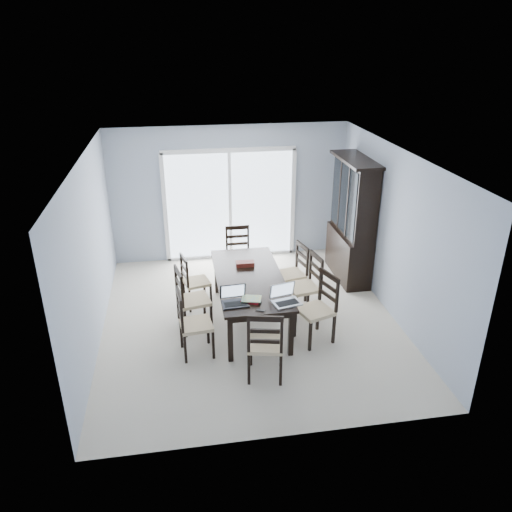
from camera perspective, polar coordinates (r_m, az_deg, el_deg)
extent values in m
plane|color=beige|center=(7.90, -0.71, -7.31)|extent=(5.00, 5.00, 0.00)
plane|color=white|center=(6.90, -0.82, 11.40)|extent=(5.00, 5.00, 0.00)
cube|color=#96A1B3|center=(9.63, -3.03, 7.13)|extent=(4.50, 0.02, 2.60)
cube|color=#96A1B3|center=(7.34, -18.40, 0.22)|extent=(0.02, 5.00, 2.60)
cube|color=#96A1B3|center=(7.93, 15.54, 2.39)|extent=(0.02, 5.00, 2.60)
cube|color=gray|center=(11.03, -3.48, 1.93)|extent=(4.50, 2.00, 0.10)
cube|color=#99999E|center=(11.76, -4.08, 6.47)|extent=(4.50, 0.06, 1.10)
cube|color=black|center=(7.54, -0.74, -2.58)|extent=(1.00, 2.20, 0.04)
cube|color=black|center=(7.57, -0.73, -2.99)|extent=(0.88, 2.08, 0.10)
cube|color=black|center=(6.83, -2.96, -9.48)|extent=(0.07, 0.07, 0.69)
cube|color=black|center=(6.95, 4.01, -8.84)|extent=(0.07, 0.07, 0.69)
cube|color=black|center=(8.56, -4.52, -2.09)|extent=(0.07, 0.07, 0.69)
cube|color=black|center=(8.66, 1.02, -1.70)|extent=(0.07, 0.07, 0.69)
cube|color=black|center=(9.24, 10.49, 0.16)|extent=(0.45, 1.30, 0.85)
cube|color=black|center=(8.87, 11.20, 6.52)|extent=(0.38, 1.30, 1.30)
cube|color=black|center=(8.68, 11.37, 10.75)|extent=(0.50, 1.38, 0.05)
cube|color=black|center=(8.43, 10.91, 5.60)|extent=(0.02, 0.36, 1.18)
cube|color=black|center=(8.80, 10.00, 6.48)|extent=(0.02, 0.36, 1.18)
cube|color=black|center=(9.18, 9.16, 7.28)|extent=(0.02, 0.36, 1.18)
cube|color=silver|center=(9.69, -2.98, 5.68)|extent=(2.40, 0.02, 2.10)
cube|color=white|center=(9.39, -3.12, 11.97)|extent=(2.52, 0.05, 0.08)
cube|color=white|center=(9.68, -2.97, 5.65)|extent=(0.06, 0.05, 2.10)
cube|color=white|center=(10.05, -2.85, 0.11)|extent=(2.52, 0.05, 0.05)
cube|color=black|center=(7.23, -8.54, -8.84)|extent=(0.04, 0.04, 0.44)
cube|color=black|center=(6.92, -8.08, -10.53)|extent=(0.04, 0.04, 0.44)
cube|color=black|center=(7.28, -5.51, -8.44)|extent=(0.04, 0.04, 0.44)
cube|color=black|center=(6.96, -4.90, -10.10)|extent=(0.04, 0.04, 0.44)
cube|color=beige|center=(6.96, -6.86, -7.80)|extent=(0.47, 0.47, 0.05)
cube|color=black|center=(7.78, -8.76, -6.22)|extent=(0.04, 0.04, 0.45)
cube|color=black|center=(7.45, -8.08, -7.68)|extent=(0.04, 0.04, 0.45)
cube|color=black|center=(7.86, -5.93, -5.73)|extent=(0.04, 0.04, 0.45)
cube|color=black|center=(7.53, -5.13, -7.15)|extent=(0.04, 0.04, 0.45)
cube|color=beige|center=(7.53, -7.07, -5.05)|extent=(0.52, 0.52, 0.05)
cube|color=black|center=(8.38, -8.23, -4.02)|extent=(0.04, 0.04, 0.40)
cube|color=black|center=(8.08, -7.57, -5.13)|extent=(0.04, 0.04, 0.40)
cube|color=black|center=(8.46, -5.92, -3.60)|extent=(0.04, 0.04, 0.40)
cube|color=black|center=(8.16, -5.17, -4.68)|extent=(0.04, 0.04, 0.40)
cube|color=beige|center=(8.16, -6.80, -2.97)|extent=(0.47, 0.47, 0.05)
cube|color=black|center=(7.33, 8.88, -8.28)|extent=(0.05, 0.05, 0.46)
cube|color=black|center=(7.60, 7.07, -6.85)|extent=(0.05, 0.05, 0.46)
cube|color=black|center=(7.12, 6.21, -9.15)|extent=(0.05, 0.05, 0.46)
cube|color=black|center=(7.41, 4.46, -7.65)|extent=(0.05, 0.05, 0.46)
cube|color=beige|center=(7.23, 6.75, -6.25)|extent=(0.57, 0.57, 0.05)
cube|color=black|center=(7.90, 7.21, -5.61)|extent=(0.04, 0.04, 0.45)
cube|color=black|center=(8.21, 5.99, -4.33)|extent=(0.04, 0.04, 0.45)
cube|color=black|center=(7.75, 4.58, -6.13)|extent=(0.04, 0.04, 0.45)
cube|color=black|center=(8.06, 3.44, -4.80)|extent=(0.04, 0.04, 0.45)
cube|color=beige|center=(7.86, 5.37, -3.62)|extent=(0.51, 0.51, 0.05)
cube|color=black|center=(8.35, 5.67, -3.88)|extent=(0.04, 0.04, 0.43)
cube|color=black|center=(8.64, 4.50, -2.79)|extent=(0.04, 0.04, 0.43)
cube|color=black|center=(8.20, 3.33, -4.37)|extent=(0.04, 0.04, 0.43)
cube|color=black|center=(8.50, 2.22, -3.25)|extent=(0.04, 0.04, 0.43)
cube|color=beige|center=(8.31, 3.98, -2.11)|extent=(0.50, 0.50, 0.05)
cube|color=black|center=(6.48, -0.81, -12.82)|extent=(0.04, 0.04, 0.46)
cube|color=black|center=(6.47, 2.84, -12.92)|extent=(0.04, 0.04, 0.46)
cube|color=black|center=(6.81, -0.59, -10.78)|extent=(0.04, 0.04, 0.46)
cube|color=black|center=(6.80, 2.87, -10.87)|extent=(0.04, 0.04, 0.46)
cube|color=beige|center=(6.49, 1.09, -10.01)|extent=(0.53, 0.53, 0.05)
cube|color=black|center=(9.18, -0.88, -0.98)|extent=(0.04, 0.04, 0.44)
cube|color=black|center=(9.14, -3.30, -1.14)|extent=(0.04, 0.04, 0.44)
cube|color=black|center=(8.83, -0.52, -2.05)|extent=(0.04, 0.04, 0.44)
cube|color=black|center=(8.79, -3.03, -2.22)|extent=(0.04, 0.04, 0.44)
cube|color=beige|center=(8.88, -1.95, -0.16)|extent=(0.43, 0.43, 0.05)
cube|color=black|center=(6.81, -2.41, -5.49)|extent=(0.37, 0.27, 0.02)
cube|color=silver|center=(6.75, -2.43, -4.58)|extent=(0.32, 0.06, 0.19)
cube|color=#B1B1B3|center=(6.84, 3.54, -5.37)|extent=(0.42, 0.34, 0.02)
cube|color=silver|center=(6.78, 3.57, -4.43)|extent=(0.33, 0.12, 0.20)
cube|color=maroon|center=(6.88, -0.60, -5.07)|extent=(0.30, 0.26, 0.03)
cube|color=gold|center=(6.87, -0.52, -4.90)|extent=(0.31, 0.26, 0.01)
cube|color=black|center=(6.66, 0.56, -6.23)|extent=(0.12, 0.10, 0.01)
cube|color=#531710|center=(7.88, -1.26, -0.90)|extent=(0.29, 0.15, 0.07)
cube|color=brown|center=(10.93, -8.69, 4.43)|extent=(2.11, 1.92, 0.95)
cube|color=gray|center=(10.77, -8.86, 6.97)|extent=(2.16, 1.98, 0.06)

